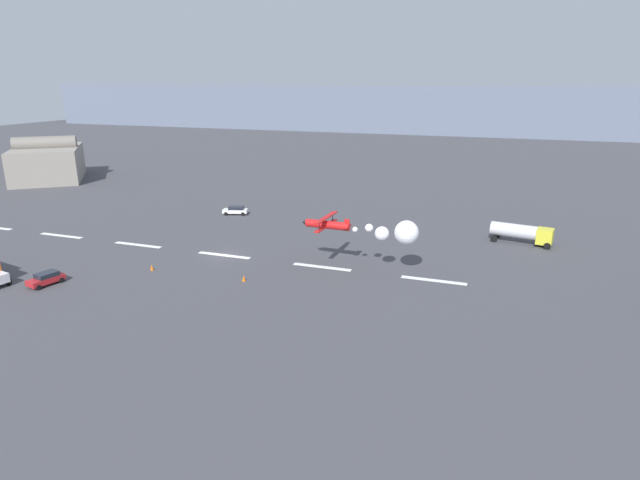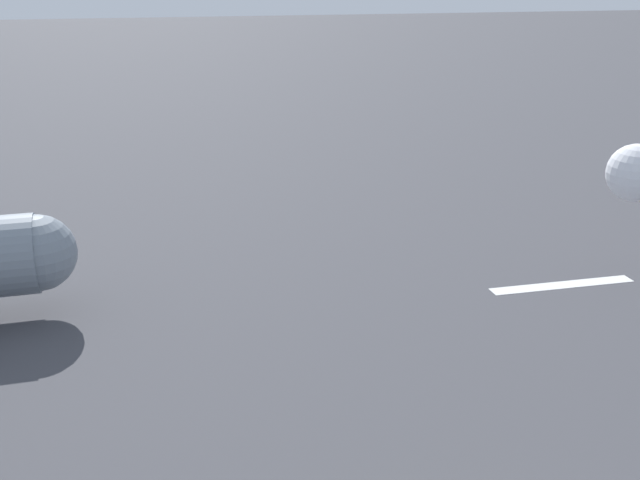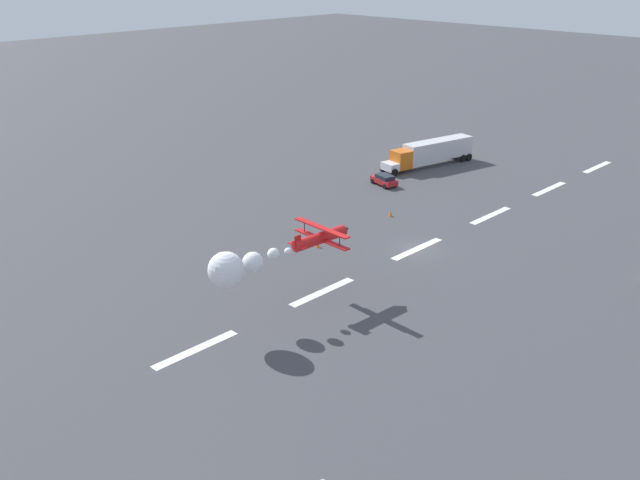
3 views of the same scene
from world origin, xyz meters
name	(u,v)px [view 2 (image 2 of 3)]	position (x,y,z in m)	size (l,w,h in m)	color
runway_stripe_5	(562,285)	(29.19, 0.00, 0.01)	(8.00, 0.90, 0.01)	white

